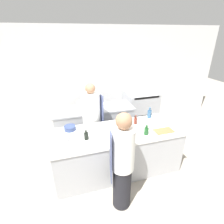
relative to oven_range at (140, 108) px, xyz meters
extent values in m
plane|color=#A89E8E|center=(-1.31, -1.71, -0.50)|extent=(16.00, 16.00, 0.00)
cube|color=silver|center=(-1.31, 0.42, 0.90)|extent=(8.00, 0.06, 2.80)
cube|color=#A8AAAF|center=(-1.31, -1.71, -0.07)|extent=(2.42, 0.90, 0.86)
cube|color=white|center=(-1.31, -1.71, 0.38)|extent=(2.52, 0.94, 0.04)
cube|color=#A8AAAF|center=(-1.53, -0.49, -0.07)|extent=(1.92, 0.64, 0.86)
cube|color=#A8AAAF|center=(-1.53, -0.49, 0.38)|extent=(1.99, 0.67, 0.04)
cube|color=#A8AAAF|center=(0.00, 0.00, 0.00)|extent=(0.89, 0.74, 1.01)
cube|color=black|center=(0.00, -0.36, -0.23)|extent=(0.71, 0.01, 0.35)
cube|color=black|center=(0.00, -0.36, 0.47)|extent=(0.76, 0.01, 0.06)
cylinder|color=black|center=(-1.49, -2.51, -0.12)|extent=(0.29, 0.29, 0.77)
cylinder|color=white|center=(-1.49, -2.51, 0.60)|extent=(0.34, 0.34, 0.67)
cube|color=#4C567F|center=(-1.66, -2.47, 0.50)|extent=(0.08, 0.32, 0.79)
sphere|color=#9E7051|center=(-1.49, -2.51, 1.05)|extent=(0.23, 0.23, 0.23)
cylinder|color=black|center=(-1.66, -0.98, -0.12)|extent=(0.33, 0.33, 0.77)
cylinder|color=silver|center=(-1.66, -0.98, 0.61)|extent=(0.39, 0.39, 0.69)
cube|color=#4C567F|center=(-1.46, -0.94, 0.51)|extent=(0.09, 0.37, 0.80)
sphere|color=#9E7051|center=(-1.66, -0.98, 1.06)|extent=(0.21, 0.21, 0.21)
cylinder|color=silver|center=(-0.76, -1.73, 0.48)|extent=(0.09, 0.09, 0.17)
cylinder|color=silver|center=(-0.76, -1.73, 0.60)|extent=(0.04, 0.04, 0.07)
cylinder|color=black|center=(-1.91, -1.81, 0.46)|extent=(0.08, 0.08, 0.13)
cylinder|color=black|center=(-1.91, -1.81, 0.55)|extent=(0.03, 0.03, 0.05)
cylinder|color=#2D5175|center=(-0.46, -1.36, 0.48)|extent=(0.09, 0.09, 0.17)
cylinder|color=#2D5175|center=(-0.46, -1.36, 0.60)|extent=(0.04, 0.04, 0.07)
cylinder|color=#19471E|center=(-0.83, -1.96, 0.46)|extent=(0.08, 0.08, 0.13)
cylinder|color=#19471E|center=(-0.83, -1.96, 0.56)|extent=(0.04, 0.04, 0.05)
cylinder|color=#5B2319|center=(-0.86, -1.53, 0.47)|extent=(0.06, 0.06, 0.14)
cylinder|color=#5B2319|center=(-0.86, -1.53, 0.56)|extent=(0.03, 0.03, 0.05)
cylinder|color=navy|center=(-2.16, -1.40, 0.44)|extent=(0.22, 0.22, 0.09)
cylinder|color=#B7BABC|center=(-2.28, -1.71, 0.42)|extent=(0.20, 0.20, 0.06)
cylinder|color=white|center=(-0.32, -1.41, 0.43)|extent=(0.18, 0.18, 0.07)
cylinder|color=white|center=(-1.35, -1.82, 0.44)|extent=(0.10, 0.10, 0.09)
cube|color=olive|center=(-0.46, -1.95, 0.40)|extent=(0.37, 0.21, 0.01)
cylinder|color=#A8AAAF|center=(-1.77, -0.38, 0.48)|extent=(0.29, 0.29, 0.17)
camera|label=1|loc=(-2.22, -4.41, 2.10)|focal=28.00mm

